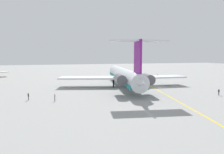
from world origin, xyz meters
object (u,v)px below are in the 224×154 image
(ground_crew_near_nose, at_px, (55,97))
(ground_crew_near_tail, at_px, (28,95))
(main_jetliner, at_px, (125,75))
(ground_crew_starboard, at_px, (219,91))
(ground_crew_portside, at_px, (157,75))

(ground_crew_near_nose, relative_size, ground_crew_near_tail, 0.94)
(main_jetliner, height_order, ground_crew_starboard, main_jetliner)
(ground_crew_near_nose, relative_size, ground_crew_starboard, 0.99)
(ground_crew_portside, height_order, ground_crew_starboard, ground_crew_portside)
(main_jetliner, distance_m, ground_crew_near_tail, 30.11)
(ground_crew_starboard, bearing_deg, ground_crew_portside, -176.86)
(ground_crew_near_tail, bearing_deg, main_jetliner, -177.58)
(ground_crew_near_tail, bearing_deg, ground_crew_near_nose, 133.04)
(ground_crew_portside, bearing_deg, ground_crew_starboard, -53.25)
(ground_crew_near_nose, height_order, ground_crew_portside, ground_crew_portside)
(ground_crew_portside, bearing_deg, ground_crew_near_tail, -102.15)
(ground_crew_near_nose, bearing_deg, ground_crew_portside, 53.21)
(ground_crew_near_nose, xyz_separation_m, ground_crew_portside, (35.67, -46.13, 0.09))
(main_jetliner, height_order, ground_crew_near_nose, main_jetliner)
(ground_crew_starboard, bearing_deg, ground_crew_near_nose, -86.06)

